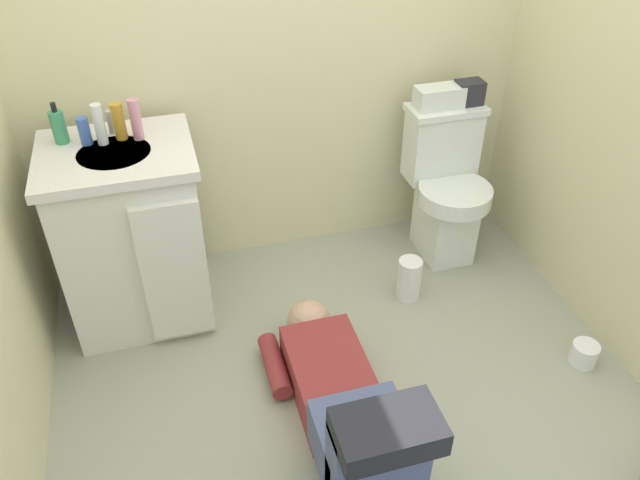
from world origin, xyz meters
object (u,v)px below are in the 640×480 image
(paper_towel_roll, at_px, (409,279))
(toilet_paper_roll, at_px, (584,354))
(toilet, at_px, (445,187))
(bottle_amber, at_px, (119,121))
(person_plumber, at_px, (345,402))
(toiletry_bag, at_px, (469,92))
(bottle_pink, at_px, (136,120))
(vanity_cabinet, at_px, (133,235))
(bottle_blue, at_px, (84,131))
(bottle_white, at_px, (99,124))
(soap_dispenser, at_px, (59,127))
(tissue_box, at_px, (439,97))
(faucet, at_px, (110,123))

(paper_towel_roll, distance_m, toilet_paper_roll, 0.80)
(toilet, distance_m, bottle_amber, 1.54)
(person_plumber, relative_size, toilet_paper_roll, 9.68)
(toiletry_bag, relative_size, bottle_pink, 0.75)
(vanity_cabinet, height_order, bottle_blue, bottle_blue)
(bottle_white, relative_size, bottle_amber, 1.10)
(toilet, xyz_separation_m, bottle_white, (-1.52, 0.00, 0.53))
(vanity_cabinet, distance_m, bottle_amber, 0.49)
(toilet, bearing_deg, bottle_white, 179.91)
(toiletry_bag, bearing_deg, bottle_white, -176.90)
(toiletry_bag, distance_m, soap_dispenser, 1.78)
(soap_dispenser, height_order, bottle_pink, soap_dispenser)
(vanity_cabinet, height_order, paper_towel_roll, vanity_cabinet)
(tissue_box, distance_m, bottle_pink, 1.35)
(bottle_blue, distance_m, paper_towel_roll, 1.53)
(bottle_blue, bearing_deg, tissue_box, 2.74)
(person_plumber, xyz_separation_m, bottle_amber, (-0.62, 0.99, 0.72))
(bottle_pink, relative_size, toilet_paper_roll, 1.50)
(bottle_white, bearing_deg, toilet, -0.09)
(soap_dispenser, bearing_deg, bottle_pink, -9.93)
(person_plumber, height_order, bottle_blue, bottle_blue)
(bottle_white, distance_m, toilet_paper_roll, 2.16)
(vanity_cabinet, height_order, bottle_amber, bottle_amber)
(person_plumber, xyz_separation_m, bottle_blue, (-0.76, 0.98, 0.70))
(bottle_blue, bearing_deg, toilet_paper_roll, -26.91)
(faucet, xyz_separation_m, bottle_blue, (-0.10, -0.06, 0.00))
(toilet, relative_size, bottle_blue, 6.85)
(tissue_box, relative_size, bottle_white, 1.35)
(person_plumber, distance_m, bottle_pink, 1.34)
(paper_towel_roll, bearing_deg, bottle_white, 165.23)
(toilet, height_order, toiletry_bag, toiletry_bag)
(bottle_white, bearing_deg, toilet_paper_roll, -27.33)
(person_plumber, height_order, toiletry_bag, toiletry_bag)
(bottle_pink, bearing_deg, soap_dispenser, 170.07)
(faucet, distance_m, paper_towel_roll, 1.46)
(soap_dispenser, bearing_deg, vanity_cabinet, -33.10)
(vanity_cabinet, height_order, faucet, faucet)
(person_plumber, bearing_deg, toilet, 49.57)
(bottle_blue, bearing_deg, toilet, -0.61)
(bottle_amber, bearing_deg, faucet, 125.24)
(vanity_cabinet, bearing_deg, bottle_blue, 139.54)
(person_plumber, height_order, toilet_paper_roll, person_plumber)
(faucet, xyz_separation_m, soap_dispenser, (-0.19, -0.02, 0.02))
(toilet, xyz_separation_m, person_plumber, (-0.82, -0.97, -0.19))
(vanity_cabinet, bearing_deg, person_plumber, -53.82)
(tissue_box, bearing_deg, person_plumber, -126.38)
(bottle_blue, distance_m, bottle_pink, 0.20)
(bottle_pink, bearing_deg, toilet_paper_roll, -29.37)
(faucet, xyz_separation_m, bottle_pink, (0.10, -0.07, 0.03))
(toilet, distance_m, tissue_box, 0.44)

